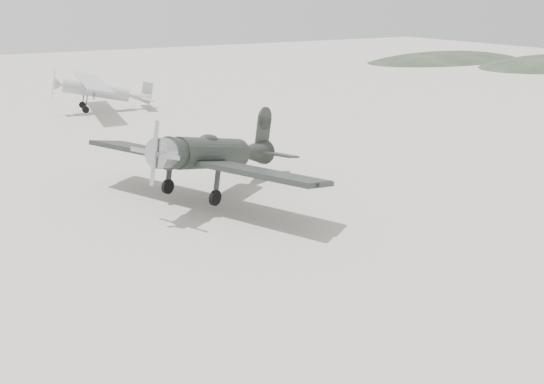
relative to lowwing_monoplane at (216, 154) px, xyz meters
The scene contains 4 objects.
ground 5.60m from the lowwing_monoplane, 74.00° to the right, with size 160.00×160.00×0.00m, color #A9A296.
hill_northeast 62.23m from the lowwing_monoplane, 34.20° to the left, with size 32.00×16.00×5.20m, color #283224.
lowwing_monoplane is the anchor object (origin of this frame).
highwing_monoplane 21.76m from the lowwing_monoplane, 90.30° to the left, with size 7.43×10.46×2.96m.
Camera 1 is at (-10.35, -15.64, 8.38)m, focal length 35.00 mm.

